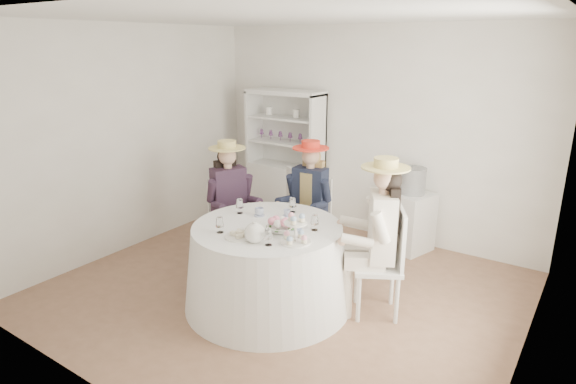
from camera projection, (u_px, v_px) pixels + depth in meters
The scene contains 23 objects.
ground at pixel (283, 290), 5.02m from camera, with size 4.50×4.50×0.00m, color brown.
ceiling at pixel (282, 16), 4.22m from camera, with size 4.50×4.50×0.00m, color white.
wall_back at pixel (371, 134), 6.20m from camera, with size 4.50×4.50×0.00m, color silver.
wall_front at pixel (102, 228), 3.04m from camera, with size 4.50×4.50×0.00m, color silver.
wall_left at pixel (130, 139), 5.83m from camera, with size 4.50×4.50×0.00m, color silver.
wall_right at pixel (542, 208), 3.41m from camera, with size 4.50×4.50×0.00m, color silver.
tea_table at pixel (268, 265), 4.66m from camera, with size 1.63×1.63×0.82m.
hutch at pixel (286, 176), 6.85m from camera, with size 1.22×0.72×1.86m.
side_table at pixel (409, 221), 5.93m from camera, with size 0.47×0.47×0.73m, color silver.
hatbox at pixel (413, 181), 5.77m from camera, with size 0.32×0.32×0.32m, color black.
guest_left at pixel (230, 196), 5.43m from camera, with size 0.61×0.56×1.45m.
guest_mid at pixel (309, 196), 5.44m from camera, with size 0.53×0.55×1.44m.
guest_right at pixel (379, 229), 4.36m from camera, with size 0.65×0.59×1.52m.
spare_chair at pixel (301, 204), 6.05m from camera, with size 0.57×0.57×0.99m.
teacup_a at pixel (259, 212), 4.79m from camera, with size 0.09×0.09×0.07m, color white.
teacup_b at pixel (287, 214), 4.76m from camera, with size 0.07×0.07×0.07m, color white.
teacup_c at pixel (297, 226), 4.43m from camera, with size 0.08×0.08×0.07m, color white.
flower_bowl at pixel (280, 229), 4.37m from camera, with size 0.24×0.24×0.06m, color white.
flower_arrangement at pixel (281, 222), 4.37m from camera, with size 0.19×0.19×0.07m.
table_teapot at pixel (255, 233), 4.15m from camera, with size 0.26×0.18×0.19m.
sandwich_plate at pixel (240, 235), 4.27m from camera, with size 0.27×0.27×0.06m.
cupcake_stand at pixel (295, 232), 4.13m from camera, with size 0.27×0.27×0.25m.
stemware_set at pixel (267, 218), 4.52m from camera, with size 0.94×0.91×0.15m.
Camera 1 is at (2.57, -3.68, 2.47)m, focal length 30.00 mm.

